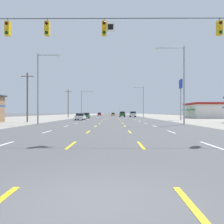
{
  "coord_description": "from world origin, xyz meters",
  "views": [
    {
      "loc": [
        0.38,
        -4.01,
        1.65
      ],
      "look_at": [
        -0.13,
        69.6,
        1.79
      ],
      "focal_mm": 35.21,
      "sensor_mm": 36.0,
      "label": 1
    }
  ],
  "objects_px": {
    "sedan_center_turn_far": "(113,114)",
    "hatchback_far_left_farther": "(100,114)",
    "streetlight_right_row_0": "(181,80)",
    "sedan_far_left_nearest": "(80,117)",
    "suv_inner_right_midfar": "(122,114)",
    "pole_sign_right_row_1": "(181,90)",
    "suv_far_right_mid": "(133,114)",
    "streetlight_left_row_0": "(40,84)",
    "streetlight_left_row_1": "(83,102)",
    "streetlight_right_row_1": "(142,100)",
    "sedan_center_turn_farthest": "(113,114)",
    "hatchback_far_left_near": "(86,116)"
  },
  "relations": [
    {
      "from": "sedan_center_turn_farthest",
      "to": "pole_sign_right_row_1",
      "type": "distance_m",
      "value": 88.03
    },
    {
      "from": "hatchback_far_left_farther",
      "to": "sedan_center_turn_farthest",
      "type": "bearing_deg",
      "value": 67.38
    },
    {
      "from": "sedan_center_turn_far",
      "to": "sedan_far_left_nearest",
      "type": "bearing_deg",
      "value": -96.27
    },
    {
      "from": "sedan_far_left_nearest",
      "to": "sedan_center_turn_farthest",
      "type": "height_order",
      "value": "same"
    },
    {
      "from": "suv_inner_right_midfar",
      "to": "sedan_far_left_nearest",
      "type": "bearing_deg",
      "value": -107.04
    },
    {
      "from": "hatchback_far_left_farther",
      "to": "pole_sign_right_row_1",
      "type": "bearing_deg",
      "value": -72.5
    },
    {
      "from": "sedan_center_turn_farthest",
      "to": "streetlight_left_row_1",
      "type": "xyz_separation_m",
      "value": [
        -9.95,
        -61.77,
        4.38
      ]
    },
    {
      "from": "suv_inner_right_midfar",
      "to": "streetlight_left_row_0",
      "type": "height_order",
      "value": "streetlight_left_row_0"
    },
    {
      "from": "hatchback_far_left_farther",
      "to": "suv_far_right_mid",
      "type": "bearing_deg",
      "value": -69.85
    },
    {
      "from": "streetlight_right_row_1",
      "to": "hatchback_far_left_near",
      "type": "bearing_deg",
      "value": -148.13
    },
    {
      "from": "sedan_center_turn_far",
      "to": "pole_sign_right_row_1",
      "type": "distance_m",
      "value": 65.46
    },
    {
      "from": "sedan_center_turn_far",
      "to": "streetlight_left_row_1",
      "type": "xyz_separation_m",
      "value": [
        -9.85,
        -38.69,
        4.38
      ]
    },
    {
      "from": "sedan_center_turn_far",
      "to": "hatchback_far_left_farther",
      "type": "distance_m",
      "value": 9.1
    },
    {
      "from": "sedan_far_left_nearest",
      "to": "streetlight_right_row_1",
      "type": "bearing_deg",
      "value": 55.75
    },
    {
      "from": "suv_inner_right_midfar",
      "to": "streetlight_right_row_0",
      "type": "relative_size",
      "value": 0.45
    },
    {
      "from": "hatchback_far_left_farther",
      "to": "streetlight_left_row_1",
      "type": "distance_m",
      "value": 44.55
    },
    {
      "from": "sedan_center_turn_far",
      "to": "streetlight_left_row_0",
      "type": "xyz_separation_m",
      "value": [
        -10.0,
        -80.12,
        4.86
      ]
    },
    {
      "from": "streetlight_right_row_0",
      "to": "sedan_far_left_nearest",
      "type": "bearing_deg",
      "value": 134.28
    },
    {
      "from": "streetlight_right_row_0",
      "to": "streetlight_right_row_1",
      "type": "relative_size",
      "value": 1.08
    },
    {
      "from": "suv_inner_right_midfar",
      "to": "pole_sign_right_row_1",
      "type": "relative_size",
      "value": 0.56
    },
    {
      "from": "sedan_center_turn_far",
      "to": "streetlight_right_row_0",
      "type": "relative_size",
      "value": 0.41
    },
    {
      "from": "streetlight_right_row_0",
      "to": "streetlight_left_row_1",
      "type": "bearing_deg",
      "value": 115.19
    },
    {
      "from": "sedan_far_left_nearest",
      "to": "hatchback_far_left_farther",
      "type": "bearing_deg",
      "value": 90.21
    },
    {
      "from": "hatchback_far_left_near",
      "to": "streetlight_right_row_0",
      "type": "bearing_deg",
      "value": -61.12
    },
    {
      "from": "hatchback_far_left_farther",
      "to": "streetlight_left_row_1",
      "type": "bearing_deg",
      "value": -93.44
    },
    {
      "from": "hatchback_far_left_farther",
      "to": "streetlight_right_row_1",
      "type": "relative_size",
      "value": 0.39
    },
    {
      "from": "suv_far_right_mid",
      "to": "streetlight_right_row_0",
      "type": "height_order",
      "value": "streetlight_right_row_0"
    },
    {
      "from": "pole_sign_right_row_1",
      "to": "streetlight_left_row_1",
      "type": "relative_size",
      "value": 0.99
    },
    {
      "from": "suv_inner_right_midfar",
      "to": "streetlight_left_row_1",
      "type": "distance_m",
      "value": 16.88
    },
    {
      "from": "hatchback_far_left_near",
      "to": "suv_far_right_mid",
      "type": "height_order",
      "value": "suv_far_right_mid"
    },
    {
      "from": "suv_far_right_mid",
      "to": "streetlight_left_row_1",
      "type": "distance_m",
      "value": 18.22
    },
    {
      "from": "streetlight_left_row_0",
      "to": "streetlight_right_row_0",
      "type": "xyz_separation_m",
      "value": [
        19.64,
        0.0,
        0.58
      ]
    },
    {
      "from": "suv_inner_right_midfar",
      "to": "sedan_center_turn_far",
      "type": "relative_size",
      "value": 1.09
    },
    {
      "from": "streetlight_right_row_1",
      "to": "sedan_center_turn_farthest",
      "type": "bearing_deg",
      "value": 98.83
    },
    {
      "from": "suv_inner_right_midfar",
      "to": "streetlight_right_row_1",
      "type": "xyz_separation_m",
      "value": [
        6.23,
        -9.51,
        4.68
      ]
    },
    {
      "from": "streetlight_left_row_1",
      "to": "streetlight_left_row_0",
      "type": "bearing_deg",
      "value": -90.21
    },
    {
      "from": "suv_far_right_mid",
      "to": "sedan_center_turn_far",
      "type": "height_order",
      "value": "suv_far_right_mid"
    },
    {
      "from": "suv_far_right_mid",
      "to": "suv_inner_right_midfar",
      "type": "relative_size",
      "value": 1.0
    },
    {
      "from": "streetlight_left_row_1",
      "to": "suv_far_right_mid",
      "type": "bearing_deg",
      "value": 18.07
    },
    {
      "from": "sedan_center_turn_far",
      "to": "streetlight_left_row_0",
      "type": "distance_m",
      "value": 80.88
    },
    {
      "from": "streetlight_right_row_0",
      "to": "streetlight_right_row_1",
      "type": "bearing_deg",
      "value": 89.91
    },
    {
      "from": "suv_far_right_mid",
      "to": "suv_inner_right_midfar",
      "type": "height_order",
      "value": "same"
    },
    {
      "from": "sedan_center_turn_farthest",
      "to": "suv_inner_right_midfar",
      "type": "bearing_deg",
      "value": -86.31
    },
    {
      "from": "sedan_far_left_nearest",
      "to": "sedan_center_turn_farthest",
      "type": "relative_size",
      "value": 1.0
    },
    {
      "from": "sedan_far_left_nearest",
      "to": "streetlight_left_row_1",
      "type": "distance_m",
      "value": 24.99
    },
    {
      "from": "sedan_center_turn_farthest",
      "to": "streetlight_right_row_1",
      "type": "bearing_deg",
      "value": -81.17
    },
    {
      "from": "suv_inner_right_midfar",
      "to": "sedan_center_turn_farthest",
      "type": "bearing_deg",
      "value": 93.69
    },
    {
      "from": "suv_far_right_mid",
      "to": "hatchback_far_left_near",
      "type": "bearing_deg",
      "value": -131.76
    },
    {
      "from": "hatchback_far_left_near",
      "to": "sedan_center_turn_far",
      "type": "xyz_separation_m",
      "value": [
        7.36,
        49.3,
        -0.03
      ]
    },
    {
      "from": "suv_far_right_mid",
      "to": "streetlight_right_row_1",
      "type": "relative_size",
      "value": 0.49
    }
  ]
}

